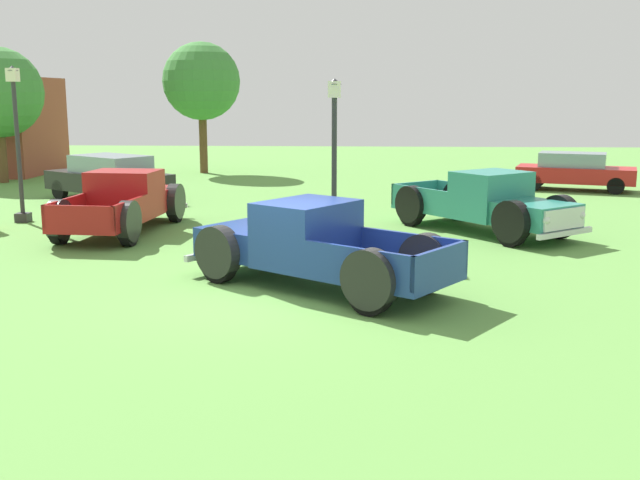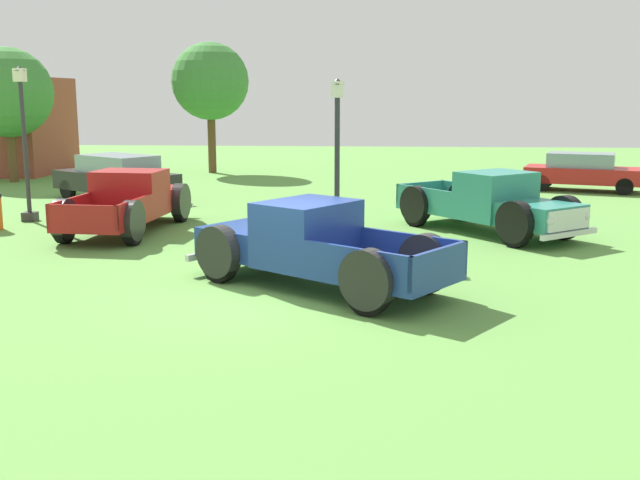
{
  "view_description": "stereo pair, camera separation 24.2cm",
  "coord_description": "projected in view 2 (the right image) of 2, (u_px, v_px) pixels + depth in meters",
  "views": [
    {
      "loc": [
        1.61,
        -12.78,
        3.49
      ],
      "look_at": [
        0.85,
        0.71,
        0.9
      ],
      "focal_mm": 42.47,
      "sensor_mm": 36.0,
      "label": 1
    },
    {
      "loc": [
        1.85,
        -12.77,
        3.49
      ],
      "look_at": [
        0.85,
        0.71,
        0.9
      ],
      "focal_mm": 42.47,
      "sensor_mm": 36.0,
      "label": 2
    }
  ],
  "objects": [
    {
      "name": "picnic_table",
      "position": [
        485.0,
        190.0,
        24.27
      ],
      "size": [
        1.87,
        1.56,
        0.78
      ],
      "color": "olive",
      "rests_on": "ground_plane"
    },
    {
      "name": "lamp_post_far",
      "position": [
        25.0,
        141.0,
        20.93
      ],
      "size": [
        0.36,
        0.36,
        4.28
      ],
      "color": "#2D2D33",
      "rests_on": "ground_plane"
    },
    {
      "name": "pickup_truck_behind_right",
      "position": [
        132.0,
        201.0,
        19.87
      ],
      "size": [
        2.35,
        5.27,
        1.57
      ],
      "color": "maroon",
      "rests_on": "ground_plane"
    },
    {
      "name": "pickup_truck_behind_left",
      "position": [
        497.0,
        205.0,
        19.11
      ],
      "size": [
        4.66,
        5.23,
        1.6
      ],
      "color": "#2D8475",
      "rests_on": "ground_plane"
    },
    {
      "name": "sedan_distant_a",
      "position": [
        583.0,
        171.0,
        27.95
      ],
      "size": [
        4.51,
        2.94,
        1.4
      ],
      "color": "#B21E1E",
      "rests_on": "ground_plane"
    },
    {
      "name": "pickup_truck_foreground",
      "position": [
        304.0,
        245.0,
        14.02
      ],
      "size": [
        5.28,
        4.47,
        1.59
      ],
      "color": "navy",
      "rests_on": "ground_plane"
    },
    {
      "name": "ground_plane",
      "position": [
        269.0,
        297.0,
        13.3
      ],
      "size": [
        80.0,
        80.0,
        0.0
      ],
      "primitive_type": "plane",
      "color": "#5B9342"
    },
    {
      "name": "oak_tree_east",
      "position": [
        7.0,
        93.0,
        30.27
      ],
      "size": [
        3.59,
        3.59,
        5.4
      ],
      "color": "brown",
      "rests_on": "ground_plane"
    },
    {
      "name": "lamp_post_near",
      "position": [
        337.0,
        161.0,
        17.17
      ],
      "size": [
        0.36,
        0.36,
        3.87
      ],
      "color": "#2D2D33",
      "rests_on": "ground_plane"
    },
    {
      "name": "oak_tree_west",
      "position": [
        210.0,
        82.0,
        33.89
      ],
      "size": [
        3.46,
        3.46,
        5.84
      ],
      "color": "brown",
      "rests_on": "ground_plane"
    },
    {
      "name": "sedan_distant_b",
      "position": [
        116.0,
        177.0,
        25.37
      ],
      "size": [
        4.85,
        4.14,
        1.53
      ],
      "color": "black",
      "rests_on": "ground_plane"
    }
  ]
}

